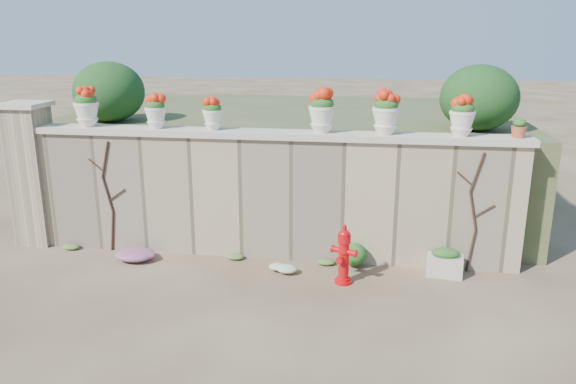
% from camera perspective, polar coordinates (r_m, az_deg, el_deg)
% --- Properties ---
extents(ground, '(80.00, 80.00, 0.00)m').
position_cam_1_polar(ground, '(7.93, -4.44, -11.19)').
color(ground, '#4D3C26').
rests_on(ground, ground).
extents(stone_wall, '(8.00, 0.40, 2.00)m').
position_cam_1_polar(stone_wall, '(9.20, -2.06, -0.57)').
color(stone_wall, tan).
rests_on(stone_wall, ground).
extents(wall_cap, '(8.10, 0.52, 0.10)m').
position_cam_1_polar(wall_cap, '(8.96, -2.12, 5.89)').
color(wall_cap, beige).
rests_on(wall_cap, stone_wall).
extents(gate_pillar, '(0.72, 0.72, 2.48)m').
position_cam_1_polar(gate_pillar, '(10.69, -24.51, 1.75)').
color(gate_pillar, tan).
rests_on(gate_pillar, ground).
extents(raised_fill, '(9.00, 6.00, 2.00)m').
position_cam_1_polar(raised_fill, '(12.26, 0.71, 3.62)').
color(raised_fill, '#384C23').
rests_on(raised_fill, ground).
extents(back_shrub_left, '(1.30, 1.30, 1.10)m').
position_cam_1_polar(back_shrub_left, '(11.05, -17.71, 9.67)').
color(back_shrub_left, '#143814').
rests_on(back_shrub_left, raised_fill).
extents(back_shrub_right, '(1.30, 1.30, 1.10)m').
position_cam_1_polar(back_shrub_right, '(10.07, 18.84, 9.05)').
color(back_shrub_right, '#143814').
rests_on(back_shrub_right, raised_fill).
extents(vine_left, '(0.60, 0.04, 1.91)m').
position_cam_1_polar(vine_left, '(9.84, -17.78, -0.28)').
color(vine_left, black).
rests_on(vine_left, ground).
extents(vine_right, '(0.60, 0.04, 1.91)m').
position_cam_1_polar(vine_right, '(8.98, 18.36, -1.86)').
color(vine_right, black).
rests_on(vine_right, ground).
extents(fire_hydrant, '(0.39, 0.28, 0.91)m').
position_cam_1_polar(fire_hydrant, '(8.35, 5.69, -6.31)').
color(fire_hydrant, red).
rests_on(fire_hydrant, ground).
extents(planter_box, '(0.57, 0.38, 0.45)m').
position_cam_1_polar(planter_box, '(8.99, 15.64, -6.94)').
color(planter_box, beige).
rests_on(planter_box, ground).
extents(green_shrub, '(0.54, 0.48, 0.51)m').
position_cam_1_polar(green_shrub, '(8.98, 6.59, -6.13)').
color(green_shrub, '#1E5119').
rests_on(green_shrub, ground).
extents(magenta_clump, '(0.87, 0.58, 0.23)m').
position_cam_1_polar(magenta_clump, '(9.59, -15.36, -6.02)').
color(magenta_clump, '#C226A6').
rests_on(magenta_clump, ground).
extents(white_flowers, '(0.51, 0.41, 0.18)m').
position_cam_1_polar(white_flowers, '(8.79, -0.48, -7.66)').
color(white_flowers, white).
rests_on(white_flowers, ground).
extents(urn_pot_0, '(0.41, 0.41, 0.64)m').
position_cam_1_polar(urn_pot_0, '(9.92, -19.81, 8.10)').
color(urn_pot_0, silver).
rests_on(urn_pot_0, wall_cap).
extents(urn_pot_1, '(0.35, 0.35, 0.55)m').
position_cam_1_polar(urn_pot_1, '(9.42, -13.30, 7.96)').
color(urn_pot_1, silver).
rests_on(urn_pot_1, wall_cap).
extents(urn_pot_2, '(0.33, 0.33, 0.51)m').
position_cam_1_polar(urn_pot_2, '(9.12, -7.66, 7.86)').
color(urn_pot_2, silver).
rests_on(urn_pot_2, wall_cap).
extents(urn_pot_3, '(0.42, 0.42, 0.66)m').
position_cam_1_polar(urn_pot_3, '(8.78, 3.47, 8.15)').
color(urn_pot_3, silver).
rests_on(urn_pot_3, wall_cap).
extents(urn_pot_4, '(0.42, 0.42, 0.66)m').
position_cam_1_polar(urn_pot_4, '(8.75, 9.92, 7.91)').
color(urn_pot_4, silver).
rests_on(urn_pot_4, wall_cap).
extents(urn_pot_5, '(0.39, 0.39, 0.61)m').
position_cam_1_polar(urn_pot_5, '(8.85, 17.28, 7.36)').
color(urn_pot_5, silver).
rests_on(urn_pot_5, wall_cap).
extents(terracotta_pot, '(0.23, 0.23, 0.28)m').
position_cam_1_polar(terracotta_pot, '(9.03, 22.42, 5.93)').
color(terracotta_pot, '#AA4C34').
rests_on(terracotta_pot, wall_cap).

